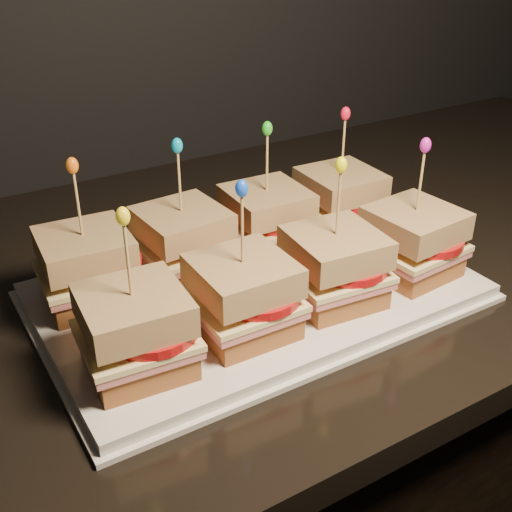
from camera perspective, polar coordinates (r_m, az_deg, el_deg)
granite_slab at (r=0.75m, az=-18.97°, el=-5.88°), size 2.32×0.70×0.03m
platter at (r=0.72m, az=-0.00°, el=-3.19°), size 0.47×0.29×0.02m
platter_rim at (r=0.73m, az=-0.00°, el=-3.59°), size 0.48×0.30×0.01m
sandwich_0_bread_bot at (r=0.71m, az=-14.50°, el=-2.90°), size 0.09×0.09×0.02m
sandwich_0_ham at (r=0.70m, az=-14.66°, el=-1.77°), size 0.10×0.10×0.01m
sandwich_0_cheese at (r=0.70m, az=-14.73°, el=-1.28°), size 0.11×0.10×0.01m
sandwich_0_tomato at (r=0.69m, az=-13.71°, el=-0.70°), size 0.09×0.09×0.01m
sandwich_0_bread_top at (r=0.69m, az=-15.01°, el=0.70°), size 0.10×0.10×0.03m
sandwich_0_pick at (r=0.67m, az=-15.50°, el=4.14°), size 0.00×0.00×0.09m
sandwich_0_frill at (r=0.65m, az=-16.02°, el=7.74°), size 0.01×0.01×0.02m
sandwich_1_bread_bot at (r=0.74m, az=-6.38°, el=-0.61°), size 0.09×0.09×0.02m
sandwich_1_ham at (r=0.73m, az=-6.45°, el=0.49°), size 0.10×0.10×0.01m
sandwich_1_cheese at (r=0.73m, az=-6.48°, el=0.97°), size 0.11×0.10×0.01m
sandwich_1_tomato at (r=0.73m, az=-5.45°, el=1.54°), size 0.09×0.09×0.01m
sandwich_1_bread_top at (r=0.72m, az=-6.60°, el=2.90°), size 0.10×0.10×0.03m
sandwich_1_pick at (r=0.70m, az=-6.80°, el=6.24°), size 0.00×0.00×0.09m
sandwich_1_frill at (r=0.68m, az=-7.02°, el=9.72°), size 0.01×0.01×0.02m
sandwich_2_bread_bot at (r=0.79m, az=0.92°, el=1.46°), size 0.09×0.09×0.02m
sandwich_2_ham at (r=0.78m, az=0.93°, el=2.52°), size 0.10×0.10×0.01m
sandwich_2_cheese at (r=0.78m, az=0.94°, el=2.98°), size 0.10×0.10×0.01m
sandwich_2_tomato at (r=0.78m, az=1.93°, el=3.51°), size 0.09×0.09×0.01m
sandwich_2_bread_top at (r=0.77m, az=0.95°, el=4.82°), size 0.09×0.09×0.03m
sandwich_2_pick at (r=0.75m, az=0.98°, el=7.99°), size 0.00×0.00×0.09m
sandwich_2_frill at (r=0.73m, az=1.01°, el=11.27°), size 0.01×0.01×0.02m
sandwich_3_bread_bot at (r=0.85m, az=7.33°, el=3.25°), size 0.09×0.09×0.02m
sandwich_3_ham at (r=0.84m, az=7.39°, el=4.25°), size 0.10×0.10×0.01m
sandwich_3_cheese at (r=0.84m, az=7.42°, el=4.69°), size 0.10×0.10×0.01m
sandwich_3_tomato at (r=0.84m, az=8.36°, el=5.18°), size 0.09×0.09×0.01m
sandwich_3_bread_top at (r=0.83m, az=7.54°, el=6.42°), size 0.09×0.09×0.03m
sandwich_3_pick at (r=0.81m, az=7.75°, el=9.38°), size 0.00×0.00×0.09m
sandwich_3_frill at (r=0.80m, az=7.97°, el=12.43°), size 0.01×0.01×0.02m
sandwich_4_bread_bot at (r=0.60m, az=-10.42°, el=-8.71°), size 0.10×0.10×0.02m
sandwich_4_ham at (r=0.59m, az=-10.56°, el=-7.46°), size 0.10×0.10×0.01m
sandwich_4_cheese at (r=0.59m, az=-10.62°, el=-6.92°), size 0.11×0.10×0.01m
sandwich_4_tomato at (r=0.58m, az=-9.37°, el=-6.28°), size 0.09×0.09×0.01m
sandwich_4_bread_top at (r=0.57m, az=-10.86°, el=-4.70°), size 0.10×0.10×0.03m
sandwich_4_pick at (r=0.55m, az=-11.29°, el=-0.76°), size 0.00×0.00×0.09m
sandwich_4_frill at (r=0.53m, az=-11.75°, el=3.47°), size 0.01×0.01×0.02m
sandwich_5_bread_bot at (r=0.64m, az=-1.14°, el=-5.68°), size 0.09×0.09×0.02m
sandwich_5_ham at (r=0.63m, az=-1.16°, el=-4.46°), size 0.10×0.09×0.01m
sandwich_5_cheese at (r=0.63m, az=-1.16°, el=-3.93°), size 0.10×0.10×0.01m
sandwich_5_tomato at (r=0.62m, az=0.06°, el=-3.29°), size 0.09×0.09×0.01m
sandwich_5_bread_top at (r=0.61m, az=-1.19°, el=-1.78°), size 0.09×0.09×0.03m
sandwich_5_pick at (r=0.59m, az=-1.23°, el=2.01°), size 0.00×0.00×0.09m
sandwich_5_frill at (r=0.57m, az=-1.28°, el=6.03°), size 0.01×0.01×0.02m
sandwich_6_bread_bot at (r=0.69m, az=6.83°, el=-2.92°), size 0.10×0.10×0.02m
sandwich_6_ham at (r=0.68m, az=6.91°, el=-1.76°), size 0.11×0.10×0.01m
sandwich_6_cheese at (r=0.68m, az=6.95°, el=-1.26°), size 0.11×0.10×0.01m
sandwich_6_tomato at (r=0.68m, az=8.09°, el=-0.66°), size 0.09×0.09×0.01m
sandwich_6_bread_top at (r=0.67m, az=7.08°, el=0.77°), size 0.10×0.10×0.03m
sandwich_6_pick at (r=0.65m, az=7.32°, el=4.31°), size 0.00×0.00×0.09m
sandwich_6_frill at (r=0.63m, az=7.58°, el=8.02°), size 0.01×0.01×0.02m
sandwich_7_bread_bot at (r=0.76m, az=13.52°, el=-0.55°), size 0.10×0.10×0.02m
sandwich_7_ham at (r=0.75m, az=13.66°, el=0.53°), size 0.10×0.10×0.01m
sandwich_7_cheese at (r=0.75m, az=13.72°, el=1.00°), size 0.11×0.10×0.01m
sandwich_7_tomato at (r=0.75m, az=14.76°, el=1.54°), size 0.09×0.09×0.01m
sandwich_7_bread_top at (r=0.74m, az=13.96°, el=2.88°), size 0.10×0.10×0.03m
sandwich_7_pick at (r=0.72m, az=14.39°, el=6.13°), size 0.00×0.00×0.09m
sandwich_7_frill at (r=0.70m, az=14.84°, el=9.51°), size 0.01×0.01×0.02m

